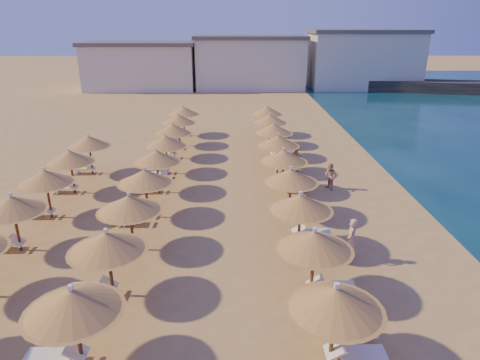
{
  "coord_description": "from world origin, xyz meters",
  "views": [
    {
      "loc": [
        0.23,
        -16.93,
        9.04
      ],
      "look_at": [
        0.46,
        4.0,
        1.3
      ],
      "focal_mm": 32.0,
      "sensor_mm": 36.0,
      "label": 1
    }
  ],
  "objects_px": {
    "beachgoer_b": "(330,177)",
    "beachgoer_a": "(351,240)",
    "parasol_row_east": "(291,177)",
    "parasol_row_west": "(145,177)",
    "beachgoer_c": "(296,160)",
    "jetty": "(445,87)"
  },
  "relations": [
    {
      "from": "beachgoer_c",
      "to": "parasol_row_east",
      "type": "bearing_deg",
      "value": -57.02
    },
    {
      "from": "parasol_row_east",
      "to": "beachgoer_b",
      "type": "distance_m",
      "value": 4.68
    },
    {
      "from": "parasol_row_east",
      "to": "beachgoer_c",
      "type": "xyz_separation_m",
      "value": [
        1.18,
        6.7,
        -1.26
      ]
    },
    {
      "from": "beachgoer_b",
      "to": "beachgoer_a",
      "type": "xyz_separation_m",
      "value": [
        -0.8,
        -7.83,
        0.14
      ]
    },
    {
      "from": "beachgoer_b",
      "to": "beachgoer_a",
      "type": "relative_size",
      "value": 0.84
    },
    {
      "from": "jetty",
      "to": "beachgoer_c",
      "type": "distance_m",
      "value": 41.39
    },
    {
      "from": "parasol_row_west",
      "to": "beachgoer_c",
      "type": "xyz_separation_m",
      "value": [
        8.16,
        6.7,
        -1.26
      ]
    },
    {
      "from": "beachgoer_c",
      "to": "beachgoer_b",
      "type": "bearing_deg",
      "value": -20.74
    },
    {
      "from": "parasol_row_west",
      "to": "beachgoer_a",
      "type": "relative_size",
      "value": 18.87
    },
    {
      "from": "beachgoer_c",
      "to": "beachgoer_a",
      "type": "bearing_deg",
      "value": -43.15
    },
    {
      "from": "beachgoer_b",
      "to": "jetty",
      "type": "bearing_deg",
      "value": 125.48
    },
    {
      "from": "parasol_row_east",
      "to": "parasol_row_west",
      "type": "xyz_separation_m",
      "value": [
        -6.98,
        0.0,
        0.0
      ]
    },
    {
      "from": "beachgoer_c",
      "to": "jetty",
      "type": "bearing_deg",
      "value": 95.91
    },
    {
      "from": "parasol_row_east",
      "to": "beachgoer_a",
      "type": "xyz_separation_m",
      "value": [
        1.92,
        -4.25,
        -1.15
      ]
    },
    {
      "from": "beachgoer_a",
      "to": "parasol_row_east",
      "type": "bearing_deg",
      "value": -134.99
    },
    {
      "from": "parasol_row_east",
      "to": "beachgoer_a",
      "type": "relative_size",
      "value": 18.87
    },
    {
      "from": "parasol_row_east",
      "to": "beachgoer_a",
      "type": "bearing_deg",
      "value": -65.69
    },
    {
      "from": "parasol_row_east",
      "to": "beachgoer_c",
      "type": "bearing_deg",
      "value": 79.97
    },
    {
      "from": "jetty",
      "to": "beachgoer_b",
      "type": "bearing_deg",
      "value": -110.6
    },
    {
      "from": "beachgoer_a",
      "to": "parasol_row_west",
      "type": "bearing_deg",
      "value": -94.82
    },
    {
      "from": "parasol_row_east",
      "to": "beachgoer_c",
      "type": "height_order",
      "value": "parasol_row_east"
    },
    {
      "from": "jetty",
      "to": "parasol_row_west",
      "type": "xyz_separation_m",
      "value": [
        -33.13,
        -39.71,
        1.33
      ]
    }
  ]
}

